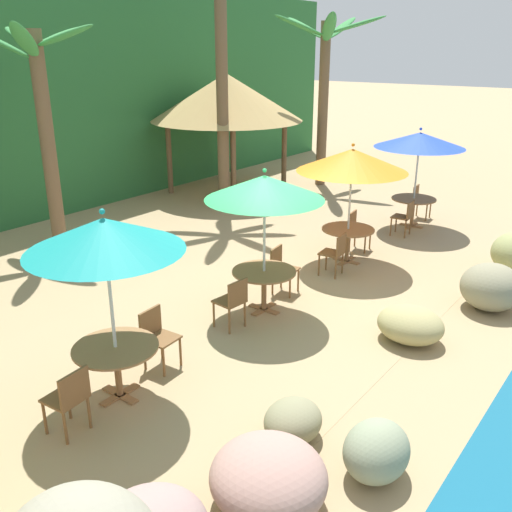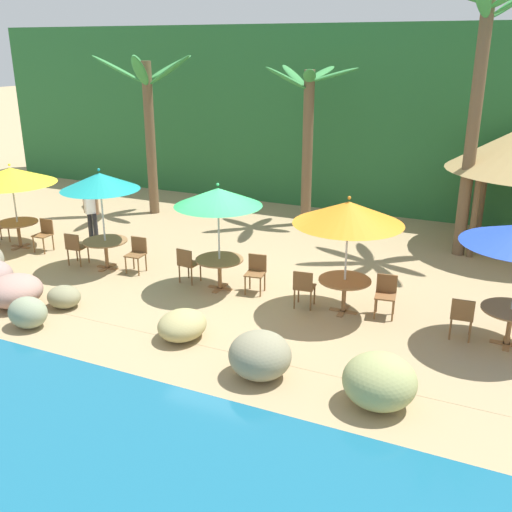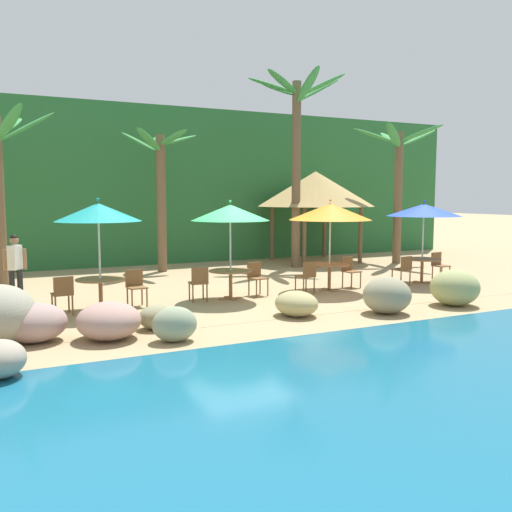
# 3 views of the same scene
# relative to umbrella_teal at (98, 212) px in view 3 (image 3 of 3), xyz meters

# --- Properties ---
(ground_plane) EXTENTS (120.00, 120.00, 0.00)m
(ground_plane) POSITION_rel_umbrella_teal_xyz_m (3.50, 0.03, -2.24)
(ground_plane) COLOR tan
(terrace_deck) EXTENTS (18.00, 5.20, 0.01)m
(terrace_deck) POSITION_rel_umbrella_teal_xyz_m (3.50, 0.03, -2.24)
(terrace_deck) COLOR tan
(terrace_deck) RESTS_ON ground
(foliage_backdrop) EXTENTS (28.00, 2.40, 6.00)m
(foliage_backdrop) POSITION_rel_umbrella_teal_xyz_m (3.50, 9.03, 0.76)
(foliage_backdrop) COLOR #286633
(foliage_backdrop) RESTS_ON ground
(rock_seawall) EXTENTS (13.38, 3.12, 1.06)m
(rock_seawall) POSITION_rel_umbrella_teal_xyz_m (-0.14, -2.69, -1.84)
(rock_seawall) COLOR gray
(rock_seawall) RESTS_ON ground
(umbrella_teal) EXTENTS (1.92, 1.92, 2.56)m
(umbrella_teal) POSITION_rel_umbrella_teal_xyz_m (0.00, 0.00, 0.00)
(umbrella_teal) COLOR silver
(umbrella_teal) RESTS_ON ground
(dining_table_teal) EXTENTS (1.10, 1.10, 0.74)m
(dining_table_teal) POSITION_rel_umbrella_teal_xyz_m (-0.00, 0.00, -1.63)
(dining_table_teal) COLOR olive
(dining_table_teal) RESTS_ON ground
(chair_teal_seaward) EXTENTS (0.45, 0.46, 0.87)m
(chair_teal_seaward) POSITION_rel_umbrella_teal_xyz_m (0.84, 0.15, -1.73)
(chair_teal_seaward) COLOR brown
(chair_teal_seaward) RESTS_ON ground
(chair_teal_inland) EXTENTS (0.46, 0.46, 0.87)m
(chair_teal_inland) POSITION_rel_umbrella_teal_xyz_m (-0.84, -0.16, -1.73)
(chair_teal_inland) COLOR brown
(chair_teal_inland) RESTS_ON ground
(umbrella_green) EXTENTS (1.97, 1.97, 2.51)m
(umbrella_green) POSITION_rel_umbrella_teal_xyz_m (3.23, 0.01, -0.05)
(umbrella_green) COLOR silver
(umbrella_green) RESTS_ON ground
(dining_table_green) EXTENTS (1.10, 1.10, 0.74)m
(dining_table_green) POSITION_rel_umbrella_teal_xyz_m (3.23, 0.01, -1.63)
(dining_table_green) COLOR olive
(dining_table_green) RESTS_ON ground
(chair_green_seaward) EXTENTS (0.48, 0.48, 0.87)m
(chair_green_seaward) POSITION_rel_umbrella_teal_xyz_m (4.06, 0.22, -1.73)
(chair_green_seaward) COLOR brown
(chair_green_seaward) RESTS_ON ground
(chair_green_inland) EXTENTS (0.46, 0.46, 0.87)m
(chair_green_inland) POSITION_rel_umbrella_teal_xyz_m (2.37, 0.00, -1.73)
(chair_green_inland) COLOR brown
(chair_green_inland) RESTS_ON ground
(umbrella_orange) EXTENTS (2.26, 2.26, 2.52)m
(umbrella_orange) POSITION_rel_umbrella_teal_xyz_m (6.20, 0.00, -0.06)
(umbrella_orange) COLOR silver
(umbrella_orange) RESTS_ON ground
(dining_table_orange) EXTENTS (1.10, 1.10, 0.74)m
(dining_table_orange) POSITION_rel_umbrella_teal_xyz_m (6.20, 0.00, -1.63)
(dining_table_orange) COLOR olive
(dining_table_orange) RESTS_ON ground
(chair_orange_seaward) EXTENTS (0.48, 0.48, 0.87)m
(chair_orange_seaward) POSITION_rel_umbrella_teal_xyz_m (7.02, 0.21, -1.73)
(chair_orange_seaward) COLOR brown
(chair_orange_seaward) RESTS_ON ground
(chair_orange_inland) EXTENTS (0.47, 0.47, 0.87)m
(chair_orange_inland) POSITION_rel_umbrella_teal_xyz_m (5.36, -0.18, -1.73)
(chair_orange_inland) COLOR brown
(chair_orange_inland) RESTS_ON ground
(umbrella_blue) EXTENTS (2.19, 2.19, 2.49)m
(umbrella_blue) POSITION_rel_umbrella_teal_xyz_m (9.43, -0.11, -0.05)
(umbrella_blue) COLOR silver
(umbrella_blue) RESTS_ON ground
(dining_table_blue) EXTENTS (1.10, 1.10, 0.74)m
(dining_table_blue) POSITION_rel_umbrella_teal_xyz_m (9.43, -0.11, -1.63)
(dining_table_blue) COLOR olive
(dining_table_blue) RESTS_ON ground
(chair_blue_seaward) EXTENTS (0.46, 0.46, 0.87)m
(chair_blue_seaward) POSITION_rel_umbrella_teal_xyz_m (10.27, 0.06, -1.73)
(chair_blue_seaward) COLOR brown
(chair_blue_seaward) RESTS_ON ground
(chair_blue_inland) EXTENTS (0.45, 0.46, 0.87)m
(chair_blue_inland) POSITION_rel_umbrella_teal_xyz_m (8.59, -0.27, -1.73)
(chair_blue_inland) COLOR brown
(chair_blue_inland) RESTS_ON ground
(palm_tree_second) EXTENTS (2.69, 2.84, 4.81)m
(palm_tree_second) POSITION_rel_umbrella_teal_xyz_m (3.18, 5.85, 0.94)
(palm_tree_second) COLOR brown
(palm_tree_second) RESTS_ON ground
(palm_tree_third) EXTENTS (3.37, 3.41, 6.92)m
(palm_tree_third) POSITION_rel_umbrella_teal_xyz_m (7.96, 4.86, 2.48)
(palm_tree_third) COLOR brown
(palm_tree_third) RESTS_ON ground
(palm_tree_fourth) EXTENTS (3.47, 3.55, 5.27)m
(palm_tree_fourth) POSITION_rel_umbrella_teal_xyz_m (12.09, 4.19, 1.30)
(palm_tree_fourth) COLOR brown
(palm_tree_fourth) RESTS_ON ground
(palapa_hut) EXTENTS (4.61, 4.61, 3.57)m
(palapa_hut) POSITION_rel_umbrella_teal_xyz_m (9.52, 6.03, 0.63)
(palapa_hut) COLOR brown
(palapa_hut) RESTS_ON ground
(waiter_in_white) EXTENTS (0.52, 0.39, 1.70)m
(waiter_in_white) POSITION_rel_umbrella_teal_xyz_m (-1.69, 1.56, -1.25)
(waiter_in_white) COLOR #232328
(waiter_in_white) RESTS_ON ground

